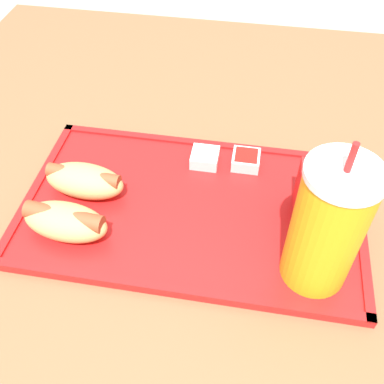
{
  "coord_description": "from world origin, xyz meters",
  "views": [
    {
      "loc": [
        -0.02,
        0.45,
        1.22
      ],
      "look_at": [
        0.05,
        0.04,
        0.77
      ],
      "focal_mm": 42.0,
      "sensor_mm": 36.0,
      "label": 1
    }
  ],
  "objects_px": {
    "hot_dog_near": "(85,180)",
    "fries_carton": "(324,195)",
    "hot_dog_far": "(65,221)",
    "sauce_cup_mayo": "(205,157)",
    "soda_cup": "(327,227)",
    "sauce_cup_ketchup": "(246,160)"
  },
  "relations": [
    {
      "from": "hot_dog_near",
      "to": "fries_carton",
      "type": "relative_size",
      "value": 0.98
    },
    {
      "from": "hot_dog_far",
      "to": "fries_carton",
      "type": "distance_m",
      "value": 0.34
    },
    {
      "from": "hot_dog_far",
      "to": "fries_carton",
      "type": "height_order",
      "value": "fries_carton"
    },
    {
      "from": "hot_dog_far",
      "to": "hot_dog_near",
      "type": "bearing_deg",
      "value": -90.0
    },
    {
      "from": "hot_dog_far",
      "to": "sauce_cup_mayo",
      "type": "relative_size",
      "value": 2.91
    },
    {
      "from": "soda_cup",
      "to": "fries_carton",
      "type": "bearing_deg",
      "value": -95.71
    },
    {
      "from": "fries_carton",
      "to": "sauce_cup_ketchup",
      "type": "relative_size",
      "value": 2.96
    },
    {
      "from": "hot_dog_far",
      "to": "sauce_cup_mayo",
      "type": "bearing_deg",
      "value": -133.75
    },
    {
      "from": "hot_dog_near",
      "to": "sauce_cup_ketchup",
      "type": "height_order",
      "value": "hot_dog_near"
    },
    {
      "from": "hot_dog_far",
      "to": "sauce_cup_mayo",
      "type": "xyz_separation_m",
      "value": [
        -0.16,
        -0.17,
        -0.01
      ]
    },
    {
      "from": "soda_cup",
      "to": "sauce_cup_ketchup",
      "type": "distance_m",
      "value": 0.22
    },
    {
      "from": "fries_carton",
      "to": "sauce_cup_ketchup",
      "type": "xyz_separation_m",
      "value": [
        0.11,
        -0.09,
        -0.03
      ]
    },
    {
      "from": "soda_cup",
      "to": "hot_dog_near",
      "type": "distance_m",
      "value": 0.34
    },
    {
      "from": "sauce_cup_ketchup",
      "to": "sauce_cup_mayo",
      "type": "bearing_deg",
      "value": 4.98
    },
    {
      "from": "soda_cup",
      "to": "hot_dog_near",
      "type": "bearing_deg",
      "value": -14.31
    },
    {
      "from": "soda_cup",
      "to": "hot_dog_near",
      "type": "relative_size",
      "value": 1.75
    },
    {
      "from": "soda_cup",
      "to": "hot_dog_far",
      "type": "distance_m",
      "value": 0.33
    },
    {
      "from": "hot_dog_near",
      "to": "sauce_cup_mayo",
      "type": "relative_size",
      "value": 2.89
    },
    {
      "from": "hot_dog_near",
      "to": "sauce_cup_ketchup",
      "type": "xyz_separation_m",
      "value": [
        -0.22,
        -0.1,
        -0.01
      ]
    },
    {
      "from": "sauce_cup_mayo",
      "to": "sauce_cup_ketchup",
      "type": "xyz_separation_m",
      "value": [
        -0.06,
        -0.01,
        0.0
      ]
    },
    {
      "from": "hot_dog_far",
      "to": "sauce_cup_ketchup",
      "type": "distance_m",
      "value": 0.28
    },
    {
      "from": "hot_dog_near",
      "to": "sauce_cup_mayo",
      "type": "xyz_separation_m",
      "value": [
        -0.16,
        -0.09,
        -0.01
      ]
    }
  ]
}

